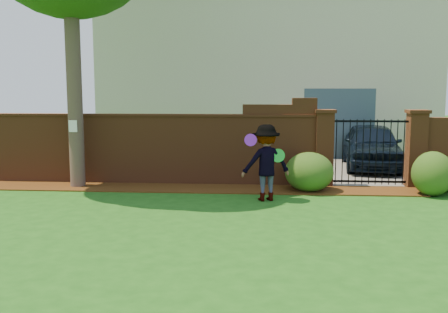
# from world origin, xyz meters

# --- Properties ---
(ground) EXTENTS (80.00, 80.00, 0.01)m
(ground) POSITION_xyz_m (0.00, 0.00, -0.01)
(ground) COLOR #1B5114
(ground) RESTS_ON ground
(mulch_bed) EXTENTS (11.10, 1.08, 0.03)m
(mulch_bed) POSITION_xyz_m (-0.95, 3.34, 0.01)
(mulch_bed) COLOR #3D210B
(mulch_bed) RESTS_ON ground
(brick_wall) EXTENTS (8.70, 0.31, 2.16)m
(brick_wall) POSITION_xyz_m (-2.01, 4.00, 0.93)
(brick_wall) COLOR brown
(brick_wall) RESTS_ON ground
(pillar_left) EXTENTS (0.50, 0.50, 1.88)m
(pillar_left) POSITION_xyz_m (2.40, 4.00, 0.96)
(pillar_left) COLOR brown
(pillar_left) RESTS_ON ground
(pillar_right) EXTENTS (0.50, 0.50, 1.88)m
(pillar_right) POSITION_xyz_m (4.60, 4.00, 0.96)
(pillar_right) COLOR brown
(pillar_right) RESTS_ON ground
(iron_gate) EXTENTS (1.78, 0.03, 1.60)m
(iron_gate) POSITION_xyz_m (3.50, 4.00, 0.85)
(iron_gate) COLOR black
(iron_gate) RESTS_ON ground
(driveway) EXTENTS (3.20, 8.00, 0.01)m
(driveway) POSITION_xyz_m (3.50, 8.00, 0.01)
(driveway) COLOR slate
(driveway) RESTS_ON ground
(house) EXTENTS (12.40, 6.40, 6.30)m
(house) POSITION_xyz_m (1.00, 12.00, 3.16)
(house) COLOR beige
(house) RESTS_ON ground
(car) EXTENTS (2.04, 4.16, 1.37)m
(car) POSITION_xyz_m (4.17, 6.77, 0.68)
(car) COLOR black
(car) RESTS_ON ground
(paper_notice) EXTENTS (0.20, 0.01, 0.28)m
(paper_notice) POSITION_xyz_m (-3.60, 3.21, 1.50)
(paper_notice) COLOR white
(paper_notice) RESTS_ON tree
(shrub_left) EXTENTS (1.13, 1.13, 0.92)m
(shrub_left) POSITION_xyz_m (1.98, 3.25, 0.46)
(shrub_left) COLOR #1F4A16
(shrub_left) RESTS_ON ground
(shrub_middle) EXTENTS (0.91, 0.91, 1.00)m
(shrub_middle) POSITION_xyz_m (4.68, 2.97, 0.50)
(shrub_middle) COLOR #1F4A16
(shrub_middle) RESTS_ON ground
(man) EXTENTS (1.18, 0.89, 1.63)m
(man) POSITION_xyz_m (0.97, 2.21, 0.82)
(man) COLOR gray
(man) RESTS_ON ground
(frisbee_purple) EXTENTS (0.27, 0.11, 0.26)m
(frisbee_purple) POSITION_xyz_m (0.64, 2.02, 1.32)
(frisbee_purple) COLOR purple
(frisbee_purple) RESTS_ON man
(frisbee_green) EXTENTS (0.29, 0.08, 0.29)m
(frisbee_green) POSITION_xyz_m (1.22, 2.16, 0.98)
(frisbee_green) COLOR green
(frisbee_green) RESTS_ON man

